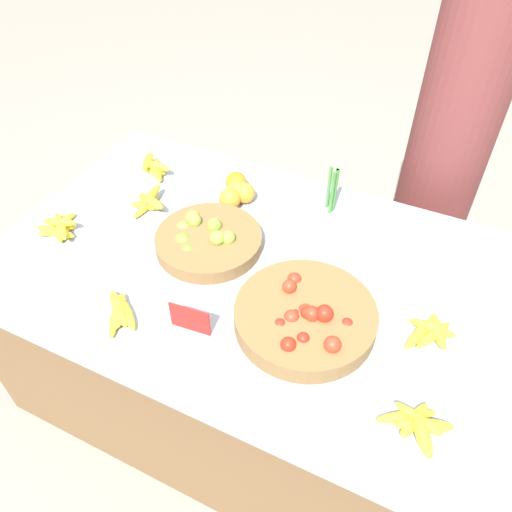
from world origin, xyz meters
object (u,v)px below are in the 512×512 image
metal_bowl (426,259)px  vendor_person (444,161)px  lime_bowl (208,240)px  tomato_basket (305,317)px  price_sign (190,319)px

metal_bowl → vendor_person: 0.60m
lime_bowl → metal_bowl: size_ratio=1.10×
tomato_basket → metal_bowl: bearing=55.9°
metal_bowl → price_sign: size_ratio=2.67×
metal_bowl → vendor_person: bearing=95.1°
lime_bowl → tomato_basket: size_ratio=0.87×
lime_bowl → price_sign: price_sign is taller
tomato_basket → vendor_person: bearing=78.0°
lime_bowl → price_sign: 0.36m
tomato_basket → vendor_person: 1.02m
metal_bowl → price_sign: price_sign is taller
lime_bowl → vendor_person: (0.64, 0.82, 0.01)m
tomato_basket → metal_bowl: (0.27, 0.39, 0.00)m
metal_bowl → lime_bowl: bearing=-162.5°
lime_bowl → vendor_person: vendor_person is taller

